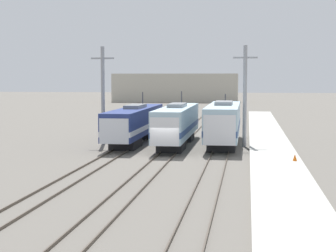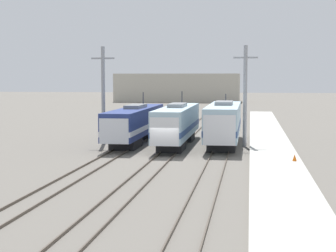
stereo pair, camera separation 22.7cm
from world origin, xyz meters
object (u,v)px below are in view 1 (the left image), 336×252
object	(u,v)px
locomotive_center	(177,124)
catenary_tower_right	(245,95)
catenary_tower_left	(103,94)
traffic_cone	(295,158)
locomotive_far_left	(134,123)
locomotive_far_right	(223,123)

from	to	relation	value
locomotive_center	catenary_tower_right	world-z (taller)	catenary_tower_right
locomotive_center	catenary_tower_right	distance (m)	7.23
catenary_tower_left	catenary_tower_right	size ratio (longest dim) A/B	1.00
catenary_tower_left	traffic_cone	xyz separation A→B (m)	(17.97, -10.82, -4.47)
locomotive_far_left	catenary_tower_left	xyz separation A→B (m)	(-2.88, -1.48, 3.01)
locomotive_far_right	traffic_cone	bearing A→B (deg)	-62.64
locomotive_far_left	locomotive_center	bearing A→B (deg)	-19.37
locomotive_far_right	traffic_cone	world-z (taller)	locomotive_far_right
locomotive_far_right	locomotive_far_left	bearing A→B (deg)	175.48
locomotive_center	catenary_tower_left	bearing A→B (deg)	179.07
locomotive_far_left	traffic_cone	world-z (taller)	locomotive_far_left
locomotive_far_right	traffic_cone	size ratio (longest dim) A/B	31.76
locomotive_far_left	catenary_tower_right	bearing A→B (deg)	-7.55
catenary_tower_right	traffic_cone	xyz separation A→B (m)	(3.93, -10.82, -4.47)
locomotive_far_right	catenary_tower_left	size ratio (longest dim) A/B	1.71
catenary_tower_right	catenary_tower_left	bearing A→B (deg)	180.00
catenary_tower_left	catenary_tower_right	bearing A→B (deg)	0.00
locomotive_far_right	catenary_tower_right	xyz separation A→B (m)	(2.07, -0.76, 2.80)
catenary_tower_left	traffic_cone	bearing A→B (deg)	-31.05
catenary_tower_left	catenary_tower_right	distance (m)	14.05
locomotive_center	catenary_tower_left	xyz separation A→B (m)	(-7.43, 0.12, 2.90)
locomotive_center	catenary_tower_left	world-z (taller)	catenary_tower_left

